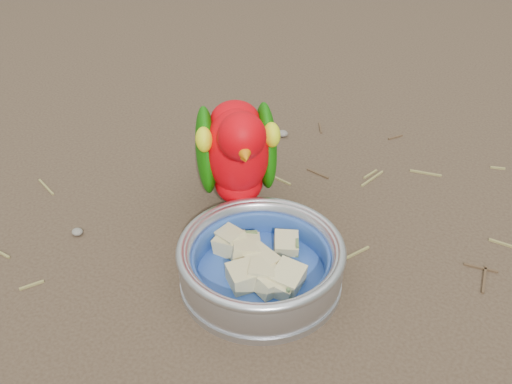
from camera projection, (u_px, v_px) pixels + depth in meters
The scene contains 6 objects.
ground at pixel (281, 270), 0.75m from camera, with size 60.00×60.00×0.00m, color #433224.
food_bowl at pixel (261, 278), 0.72m from camera, with size 0.20×0.20×0.02m, color #B2B2BA.
bowl_wall at pixel (261, 260), 0.71m from camera, with size 0.20×0.20×0.04m, color #B2B2BA, non-canonical shape.
fruit_wedges at pixel (261, 264), 0.71m from camera, with size 0.12×0.12×0.03m, color #D0C083, non-canonical shape.
lory_parrot at pixel (238, 161), 0.78m from camera, with size 0.11×0.24×0.19m, color #D00008, non-canonical shape.
ground_debris at pixel (261, 251), 0.77m from camera, with size 0.90×0.80×0.01m, color olive, non-canonical shape.
Camera 1 is at (0.24, -0.50, 0.52)m, focal length 40.00 mm.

